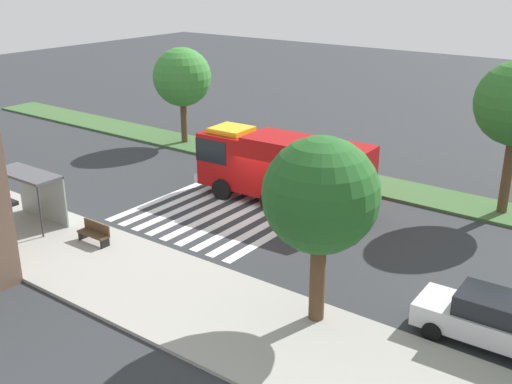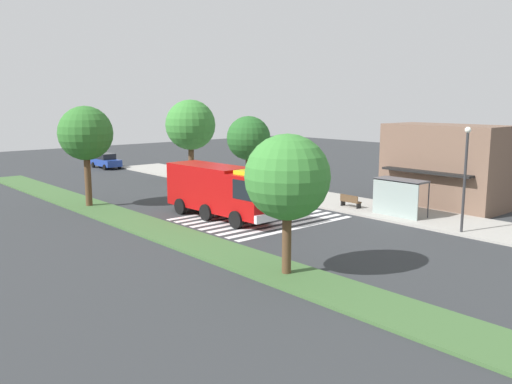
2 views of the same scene
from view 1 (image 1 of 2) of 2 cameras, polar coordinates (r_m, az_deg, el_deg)
The scene contains 10 objects.
ground_plane at distance 30.15m, azimuth -0.66°, elevation -1.80°, with size 120.00×120.00×0.00m, color #2D3033.
sidewalk at distance 24.73m, azimuth -12.27°, elevation -7.39°, with size 60.00×5.32×0.14m, color #9E9B93.
median_strip at distance 35.61m, azimuth 6.17°, elevation 1.76°, with size 60.00×3.00×0.14m, color #3D6033.
crosswalk at distance 30.74m, azimuth -2.21°, elevation -1.35°, with size 7.65×9.92×0.01m.
fire_truck at distance 30.63m, azimuth 2.09°, elevation 2.52°, with size 9.32×3.13×3.52m.
parked_car_mid at distance 21.15m, azimuth 21.17°, elevation -11.00°, with size 4.71×2.14×1.72m.
bus_stop_shelter at distance 29.85m, azimuth -19.90°, elevation 0.57°, with size 3.50×1.40×2.46m.
bench_near_shelter at distance 27.26m, azimuth -14.78°, elevation -3.68°, with size 1.60×0.50×0.90m.
sidewalk_tree_west at distance 19.40m, azimuth 6.04°, elevation -0.41°, with size 3.77×3.77×6.35m.
median_tree_west at distance 40.81m, azimuth -6.89°, elevation 10.54°, with size 3.80×3.80×6.26m.
Camera 1 is at (-16.88, 22.20, 11.45)m, focal length 43.03 mm.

